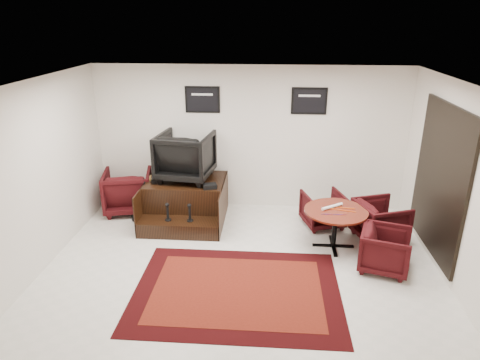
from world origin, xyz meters
name	(u,v)px	position (x,y,z in m)	size (l,w,h in m)	color
ground	(240,272)	(0.00, 0.00, 0.00)	(6.00, 6.00, 0.00)	silver
room_shell	(270,158)	(0.41, 0.12, 1.79)	(6.02, 5.02, 2.81)	silver
area_rug	(237,290)	(-0.01, -0.47, 0.01)	(2.88, 2.16, 0.01)	black
shine_podium	(186,201)	(-1.16, 1.78, 0.35)	(1.47, 1.51, 0.76)	black
shine_chair	(185,154)	(-1.16, 1.93, 1.25)	(0.95, 0.89, 0.98)	black
shoes_pair	(157,179)	(-1.67, 1.73, 0.80)	(0.28, 0.31, 0.10)	black
polish_kit	(210,186)	(-0.65, 1.47, 0.80)	(0.24, 0.16, 0.08)	black
umbrella_black	(140,201)	(-1.99, 1.57, 0.42)	(0.31, 0.12, 0.84)	black
umbrella_hooked	(139,198)	(-2.05, 1.71, 0.43)	(0.32, 0.12, 0.85)	black
armchair_side	(128,189)	(-2.36, 2.05, 0.46)	(0.89, 0.84, 0.92)	black
meeting_table	(336,215)	(1.50, 0.89, 0.59)	(1.03, 1.03, 0.67)	#4E1A0B
table_chair_back	(323,208)	(1.39, 1.68, 0.35)	(0.68, 0.64, 0.70)	black
table_chair_window	(381,219)	(2.31, 1.20, 0.39)	(0.76, 0.71, 0.78)	black
table_chair_corner	(385,248)	(2.17, 0.25, 0.36)	(0.70, 0.66, 0.72)	black
paper_roll	(332,206)	(1.44, 0.97, 0.70)	(0.05, 0.05, 0.42)	white
table_clutter	(340,210)	(1.56, 0.89, 0.68)	(0.57, 0.32, 0.01)	#E04D0C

